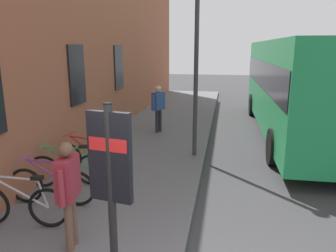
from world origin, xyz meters
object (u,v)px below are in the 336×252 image
(bicycle_nearest_sign, at_px, (52,186))
(city_bus, at_px, (297,82))
(pedestrian_near_bus, at_px, (158,104))
(bicycle_leaning_wall, at_px, (19,205))
(transit_info_sign, at_px, (110,170))
(pedestrian_crossing_street, at_px, (68,185))
(bicycle_end_of_row, at_px, (68,169))
(street_lamp, at_px, (197,38))
(bicycle_far_end, at_px, (88,158))

(bicycle_nearest_sign, distance_m, city_bus, 9.01)
(bicycle_nearest_sign, relative_size, pedestrian_near_bus, 1.05)
(bicycle_leaning_wall, xyz_separation_m, transit_info_sign, (-1.09, -2.08, 1.21))
(city_bus, xyz_separation_m, pedestrian_crossing_street, (-8.04, 4.72, -0.77))
(bicycle_nearest_sign, relative_size, bicycle_end_of_row, 1.04)
(bicycle_leaning_wall, bearing_deg, street_lamp, -30.84)
(bicycle_far_end, distance_m, transit_info_sign, 4.20)
(bicycle_far_end, distance_m, city_bus, 7.84)
(bicycle_leaning_wall, relative_size, bicycle_end_of_row, 1.03)
(transit_info_sign, xyz_separation_m, city_bus, (8.71, -3.79, 0.20))
(bicycle_nearest_sign, relative_size, pedestrian_crossing_street, 1.05)
(pedestrian_crossing_street, height_order, pedestrian_near_bus, same)
(bicycle_nearest_sign, bearing_deg, pedestrian_near_bus, -8.74)
(city_bus, relative_size, street_lamp, 1.91)
(pedestrian_crossing_street, relative_size, street_lamp, 0.31)
(pedestrian_near_bus, bearing_deg, bicycle_end_of_row, 168.59)
(bicycle_end_of_row, bearing_deg, city_bus, -44.65)
(bicycle_nearest_sign, height_order, city_bus, city_bus)
(pedestrian_near_bus, bearing_deg, pedestrian_crossing_street, -178.96)
(transit_info_sign, bearing_deg, bicycle_far_end, 28.55)
(transit_info_sign, distance_m, street_lamp, 5.67)
(bicycle_end_of_row, xyz_separation_m, bicycle_far_end, (0.74, -0.14, 0.00))
(bicycle_leaning_wall, bearing_deg, bicycle_far_end, -3.75)
(bicycle_leaning_wall, height_order, bicycle_end_of_row, same)
(street_lamp, bearing_deg, bicycle_far_end, 127.68)
(bicycle_leaning_wall, height_order, pedestrian_crossing_street, pedestrian_crossing_street)
(bicycle_leaning_wall, relative_size, pedestrian_crossing_street, 1.04)
(street_lamp, bearing_deg, pedestrian_crossing_street, 163.29)
(bicycle_nearest_sign, height_order, bicycle_end_of_row, same)
(bicycle_nearest_sign, bearing_deg, city_bus, -40.21)
(bicycle_leaning_wall, distance_m, street_lamp, 5.78)
(bicycle_nearest_sign, bearing_deg, transit_info_sign, -134.47)
(bicycle_nearest_sign, distance_m, pedestrian_near_bus, 5.94)
(pedestrian_crossing_street, xyz_separation_m, pedestrian_near_bus, (7.08, 0.13, -0.00))
(transit_info_sign, xyz_separation_m, street_lamp, (5.40, -0.49, 1.65))
(bicycle_end_of_row, xyz_separation_m, city_bus, (5.92, -5.85, 1.41))
(pedestrian_near_bus, relative_size, street_lamp, 0.31)
(street_lamp, bearing_deg, city_bus, -44.87)
(bicycle_far_end, xyz_separation_m, pedestrian_near_bus, (4.22, -0.87, 0.64))
(bicycle_leaning_wall, height_order, bicycle_far_end, same)
(bicycle_leaning_wall, height_order, street_lamp, street_lamp)
(bicycle_leaning_wall, relative_size, street_lamp, 0.32)
(bicycle_nearest_sign, distance_m, transit_info_sign, 2.99)
(pedestrian_crossing_street, bearing_deg, transit_info_sign, -126.03)
(bicycle_nearest_sign, height_order, bicycle_far_end, same)
(bicycle_nearest_sign, xyz_separation_m, street_lamp, (3.48, -2.44, 2.86))
(bicycle_nearest_sign, distance_m, bicycle_far_end, 1.62)
(city_bus, bearing_deg, pedestrian_near_bus, 101.13)
(bicycle_end_of_row, xyz_separation_m, pedestrian_near_bus, (4.97, -1.00, 0.64))
(bicycle_end_of_row, bearing_deg, street_lamp, -44.37)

